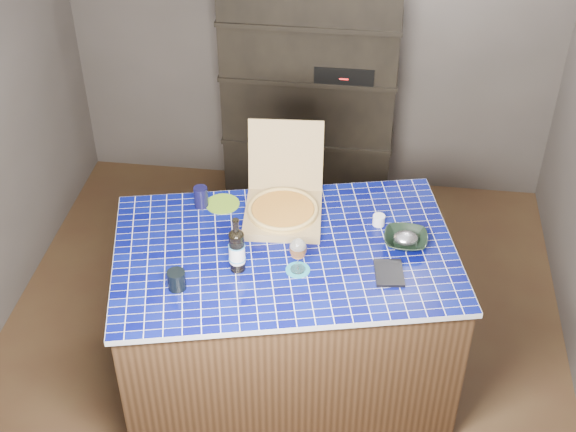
# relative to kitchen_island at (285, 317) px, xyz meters

# --- Properties ---
(room) EXTENTS (3.50, 3.50, 3.50)m
(room) POSITION_rel_kitchen_island_xyz_m (-0.07, 0.32, 0.76)
(room) COLOR #4E3A21
(room) RESTS_ON ground
(shelving_unit) EXTENTS (1.20, 0.41, 1.80)m
(shelving_unit) POSITION_rel_kitchen_island_xyz_m (-0.07, 1.85, 0.42)
(shelving_unit) COLOR black
(shelving_unit) RESTS_ON floor
(kitchen_island) EXTENTS (1.98, 1.50, 0.97)m
(kitchen_island) POSITION_rel_kitchen_island_xyz_m (0.00, 0.00, 0.00)
(kitchen_island) COLOR #462E1B
(kitchen_island) RESTS_ON floor
(pizza_box) EXTENTS (0.45, 0.53, 0.45)m
(pizza_box) POSITION_rel_kitchen_island_xyz_m (-0.05, 0.29, 0.55)
(pizza_box) COLOR #A18353
(pizza_box) RESTS_ON kitchen_island
(mead_bottle) EXTENTS (0.08, 0.08, 0.31)m
(mead_bottle) POSITION_rel_kitchen_island_xyz_m (-0.22, -0.17, 0.61)
(mead_bottle) COLOR black
(mead_bottle) RESTS_ON kitchen_island
(teal_trivet) EXTENTS (0.12, 0.12, 0.01)m
(teal_trivet) POSITION_rel_kitchen_island_xyz_m (0.08, -0.15, 0.49)
(teal_trivet) COLOR teal
(teal_trivet) RESTS_ON kitchen_island
(wine_glass) EXTENTS (0.09, 0.09, 0.19)m
(wine_glass) POSITION_rel_kitchen_island_xyz_m (0.08, -0.15, 0.62)
(wine_glass) COLOR white
(wine_glass) RESTS_ON teal_trivet
(tumbler) EXTENTS (0.09, 0.09, 0.10)m
(tumbler) POSITION_rel_kitchen_island_xyz_m (-0.49, -0.35, 0.53)
(tumbler) COLOR black
(tumbler) RESTS_ON kitchen_island
(dvd_case) EXTENTS (0.16, 0.21, 0.02)m
(dvd_case) POSITION_rel_kitchen_island_xyz_m (0.54, -0.12, 0.49)
(dvd_case) COLOR black
(dvd_case) RESTS_ON kitchen_island
(bowl) EXTENTS (0.23, 0.23, 0.06)m
(bowl) POSITION_rel_kitchen_island_xyz_m (0.62, 0.13, 0.51)
(bowl) COLOR black
(bowl) RESTS_ON kitchen_island
(foil_contents) EXTENTS (0.13, 0.11, 0.06)m
(foil_contents) POSITION_rel_kitchen_island_xyz_m (0.62, 0.13, 0.52)
(foil_contents) COLOR #A8A9B3
(foil_contents) RESTS_ON bowl
(white_jar) EXTENTS (0.07, 0.07, 0.06)m
(white_jar) POSITION_rel_kitchen_island_xyz_m (0.47, 0.28, 0.51)
(white_jar) COLOR silver
(white_jar) RESTS_ON kitchen_island
(navy_cup) EXTENTS (0.08, 0.08, 0.12)m
(navy_cup) POSITION_rel_kitchen_island_xyz_m (-0.51, 0.32, 0.54)
(navy_cup) COLOR black
(navy_cup) RESTS_ON kitchen_island
(green_trivet) EXTENTS (0.19, 0.19, 0.01)m
(green_trivet) POSITION_rel_kitchen_island_xyz_m (-0.40, 0.35, 0.49)
(green_trivet) COLOR #689920
(green_trivet) RESTS_ON kitchen_island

